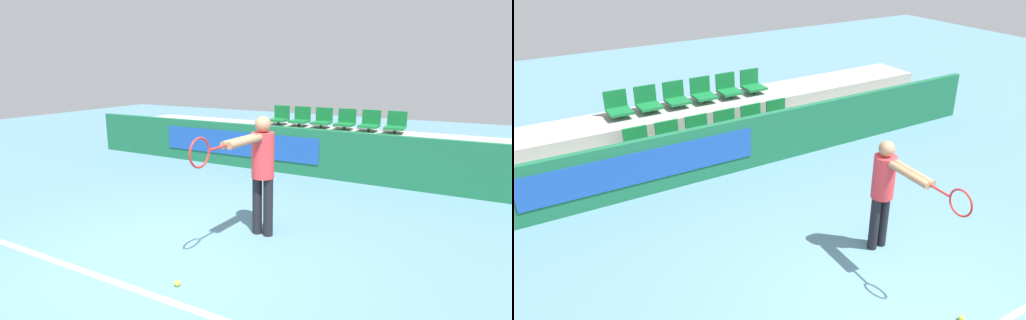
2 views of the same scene
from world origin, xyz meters
TOP-DOWN VIEW (x-y plane):
  - ground_plane at (0.00, 0.00)m, footprint 30.00×30.00m
  - court_baseline at (0.00, -0.59)m, footprint 5.89×0.08m
  - barrier_wall at (-0.04, 4.33)m, footprint 11.47×0.14m
  - bleacher_tier_front at (0.00, 4.96)m, footprint 11.07×1.10m
  - bleacher_tier_middle at (0.00, 6.05)m, footprint 11.07×1.10m
  - stadium_chair_0 at (-1.45, 5.09)m, footprint 0.43×0.45m
  - stadium_chair_1 at (-0.87, 5.09)m, footprint 0.43×0.45m
  - stadium_chair_2 at (-0.29, 5.09)m, footprint 0.43×0.45m
  - stadium_chair_3 at (0.29, 5.09)m, footprint 0.43×0.45m
  - stadium_chair_4 at (0.87, 5.09)m, footprint 0.43×0.45m
  - stadium_chair_5 at (1.45, 5.09)m, footprint 0.43×0.45m
  - stadium_chair_6 at (-1.45, 6.18)m, footprint 0.43×0.45m
  - stadium_chair_7 at (-0.87, 6.18)m, footprint 0.43×0.45m
  - stadium_chair_8 at (-0.29, 6.18)m, footprint 0.43×0.45m
  - stadium_chair_9 at (0.29, 6.18)m, footprint 0.43×0.45m
  - stadium_chair_10 at (0.87, 6.18)m, footprint 0.43×0.45m
  - stadium_chair_11 at (1.45, 6.18)m, footprint 0.43×0.45m
  - tennis_player at (0.65, 1.17)m, footprint 0.30×1.55m
  - tennis_ball at (0.50, -0.33)m, footprint 0.07×0.07m

SIDE VIEW (x-z plane):
  - ground_plane at x=0.00m, z-range 0.00..0.00m
  - court_baseline at x=0.00m, z-range 0.00..0.01m
  - tennis_ball at x=0.50m, z-range 0.00..0.07m
  - bleacher_tier_front at x=0.00m, z-range 0.00..0.37m
  - bleacher_tier_middle at x=0.00m, z-range 0.00..0.74m
  - barrier_wall at x=-0.04m, z-range 0.00..0.98m
  - stadium_chair_0 at x=-1.45m, z-range 0.32..0.81m
  - stadium_chair_1 at x=-0.87m, z-range 0.32..0.81m
  - stadium_chair_2 at x=-0.29m, z-range 0.32..0.81m
  - stadium_chair_3 at x=0.29m, z-range 0.32..0.81m
  - stadium_chair_4 at x=0.87m, z-range 0.32..0.81m
  - stadium_chair_5 at x=1.45m, z-range 0.32..0.81m
  - stadium_chair_6 at x=-1.45m, z-range 0.69..1.17m
  - stadium_chair_7 at x=-0.87m, z-range 0.69..1.17m
  - stadium_chair_8 at x=-0.29m, z-range 0.69..1.17m
  - stadium_chair_9 at x=0.29m, z-range 0.69..1.17m
  - stadium_chair_10 at x=0.87m, z-range 0.69..1.17m
  - stadium_chair_11 at x=1.45m, z-range 0.69..1.17m
  - tennis_player at x=0.65m, z-range 0.18..1.77m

